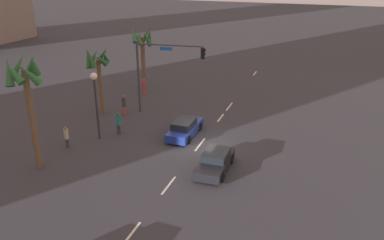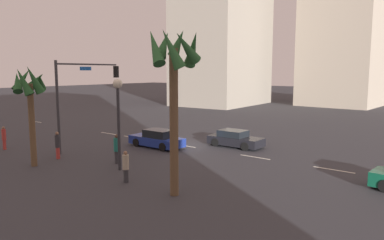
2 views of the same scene
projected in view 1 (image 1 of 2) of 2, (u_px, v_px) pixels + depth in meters
name	position (u px, v px, depth m)	size (l,w,h in m)	color
ground_plane	(201.00, 144.00, 30.97)	(220.00, 220.00, 0.00)	#333338
lane_stripe_1	(130.00, 236.00, 20.66)	(2.45, 0.14, 0.01)	silver
lane_stripe_2	(169.00, 185.00, 25.28)	(2.27, 0.14, 0.01)	silver
lane_stripe_3	(200.00, 144.00, 30.85)	(2.40, 0.14, 0.01)	silver
lane_stripe_4	(221.00, 118.00, 36.06)	(2.06, 0.14, 0.01)	silver
lane_stripe_5	(229.00, 107.00, 38.78)	(2.35, 0.14, 0.01)	silver
lane_stripe_6	(255.00, 73.00, 50.15)	(1.97, 0.14, 0.01)	silver
car_1	(215.00, 162.00, 26.98)	(4.29, 1.95, 1.29)	black
car_2	(185.00, 128.00, 32.22)	(4.55, 1.82, 1.39)	navy
traffic_signal	(160.00, 65.00, 35.57)	(0.97, 6.32, 6.61)	#38383D
streetlamp	(95.00, 93.00, 30.44)	(0.56, 0.56, 5.42)	#2D2D33
pedestrian_0	(66.00, 136.00, 30.08)	(0.38, 0.38, 1.71)	#333338
pedestrian_1	(144.00, 86.00, 41.87)	(0.38, 0.38, 1.76)	#BF3833
pedestrian_2	(118.00, 123.00, 32.43)	(0.54, 0.54, 1.87)	#333338
pedestrian_3	(124.00, 104.00, 36.49)	(0.45, 0.45, 1.85)	#BF3833
palm_tree_0	(97.00, 64.00, 35.20)	(2.31, 2.37, 6.26)	brown
palm_tree_1	(24.00, 84.00, 25.17)	(2.51, 2.82, 7.87)	brown
palm_tree_2	(143.00, 44.00, 42.56)	(2.52, 2.71, 6.73)	brown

